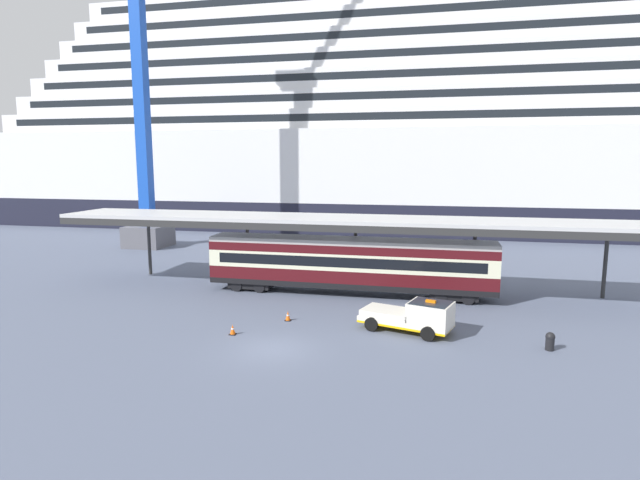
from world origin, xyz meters
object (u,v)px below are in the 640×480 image
Objects in this scene: cruise_ship at (398,130)px; service_truck at (414,315)px; train_carriage at (349,263)px; quay_bollard at (550,341)px; traffic_cone_near at (233,330)px; traffic_cone_mid at (288,316)px; dockside_crane at (145,81)px.

cruise_ship reaches higher than service_truck.
train_carriage reaches higher than quay_bollard.
cruise_ship is 6.10× the size of train_carriage.
traffic_cone_near is 0.62× the size of quay_bollard.
traffic_cone_mid is 0.01× the size of dockside_crane.
train_carriage is at bearing 70.07° from traffic_cone_mid.
quay_bollard is at bearing 4.45° from traffic_cone_near.
quay_bollard is at bearing -36.90° from train_carriage.
cruise_ship is 44.15m from train_carriage.
traffic_cone_mid is at bearing 176.14° from service_truck.
cruise_ship reaches higher than quay_bollard.
train_carriage is 34.82× the size of traffic_cone_near.
service_truck is at bearing -84.44° from cruise_ship.
cruise_ship is at bearing 84.55° from traffic_cone_near.
quay_bollard is at bearing -10.74° from service_truck.
service_truck reaches higher than traffic_cone_near.
traffic_cone_near is at bearing -115.49° from train_carriage.
traffic_cone_near is at bearing -126.37° from traffic_cone_mid.
train_carriage is at bearing 123.18° from service_truck.
traffic_cone_mid is at bearing 172.82° from quay_bollard.
service_truck is (5.01, -7.67, -1.31)m from train_carriage.
service_truck is 5.80× the size of quay_bollard.
dockside_crane reaches higher than service_truck.
cruise_ship is 22.69× the size of service_truck.
traffic_cone_mid is 0.62× the size of quay_bollard.
train_carriage is 11.59m from traffic_cone_near.
dockside_crane is at bearing 147.77° from train_carriage.
dockside_crane is at bearing 127.89° from traffic_cone_near.
cruise_ship is 131.54× the size of quay_bollard.
quay_bollard is (37.35, -24.99, -17.83)m from dockside_crane.
traffic_cone_mid is (2.32, 3.15, 0.00)m from traffic_cone_near.
service_truck is 42.25m from dockside_crane.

